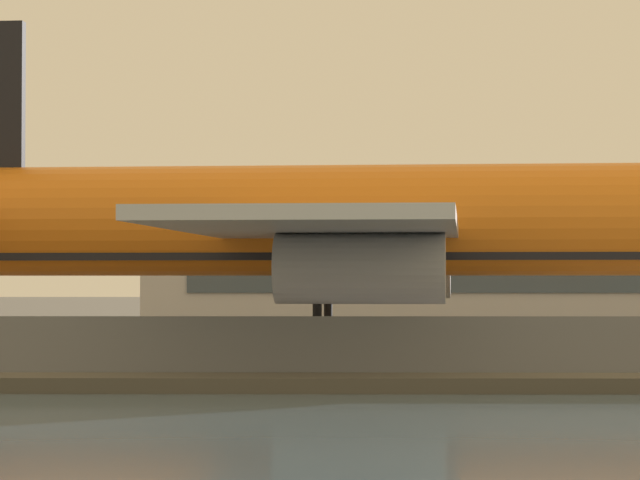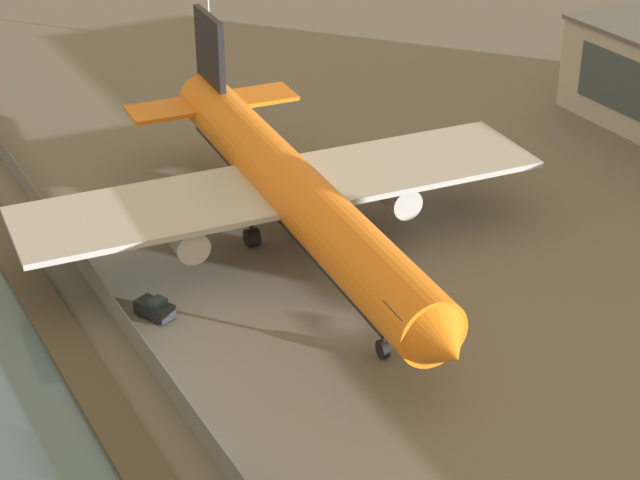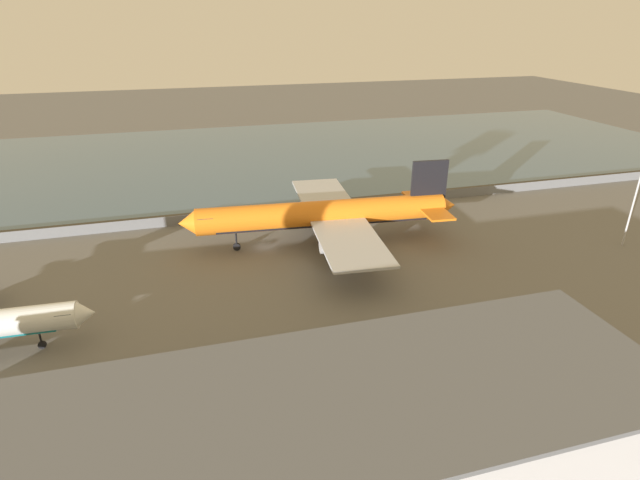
# 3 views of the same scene
# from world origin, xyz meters

# --- Properties ---
(ground_plane) EXTENTS (500.00, 500.00, 0.00)m
(ground_plane) POSITION_xyz_m (0.00, 0.00, 0.00)
(ground_plane) COLOR #66635E
(waterfront_lagoon) EXTENTS (320.00, 98.00, 0.01)m
(waterfront_lagoon) POSITION_xyz_m (0.00, -71.00, 0.00)
(waterfront_lagoon) COLOR slate
(waterfront_lagoon) RESTS_ON ground
(shoreline_seawall) EXTENTS (320.00, 3.00, 0.50)m
(shoreline_seawall) POSITION_xyz_m (0.00, -20.50, 0.25)
(shoreline_seawall) COLOR #474238
(shoreline_seawall) RESTS_ON ground
(perimeter_fence) EXTENTS (280.00, 0.10, 2.29)m
(perimeter_fence) POSITION_xyz_m (0.00, -16.00, 1.15)
(perimeter_fence) COLOR slate
(perimeter_fence) RESTS_ON ground
(cargo_jet_orange) EXTENTS (55.41, 47.74, 16.12)m
(cargo_jet_orange) POSITION_xyz_m (-12.36, 1.54, 6.15)
(cargo_jet_orange) COLOR orange
(cargo_jet_orange) RESTS_ON ground
(baggage_tug) EXTENTS (3.57, 2.76, 1.80)m
(baggage_tug) POSITION_xyz_m (-8.01, -12.98, 0.81)
(baggage_tug) COLOR #1E2328
(baggage_tug) RESTS_ON ground
(terminal_building) EXTENTS (89.95, 21.14, 10.89)m
(terminal_building) POSITION_xyz_m (15.40, 55.94, 5.46)
(terminal_building) COLOR #B2B2B7
(terminal_building) RESTS_ON ground
(apron_light_mast_apron_west) EXTENTS (3.20, 0.40, 21.83)m
(apron_light_mast_apron_west) POSITION_xyz_m (-68.91, 18.37, 12.20)
(apron_light_mast_apron_west) COLOR #A8A8AD
(apron_light_mast_apron_west) RESTS_ON ground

